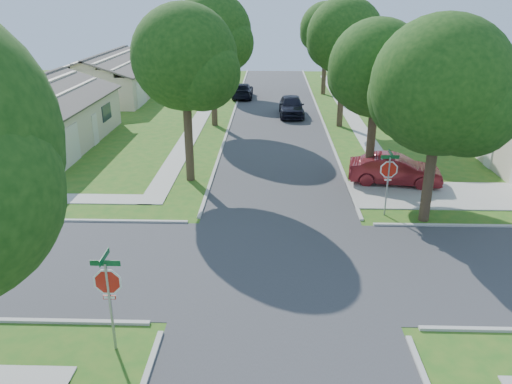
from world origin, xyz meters
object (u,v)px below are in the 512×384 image
at_px(tree_e_far, 327,31).
at_px(tree_w_near, 186,62).
at_px(tree_e_near, 378,73).
at_px(house_nw_far, 109,81).
at_px(house_ne_far, 457,88).
at_px(tree_w_far, 228,36).
at_px(tree_ne_corner, 442,92).
at_px(tree_w_mid, 213,36).
at_px(car_curb_east, 291,106).
at_px(tree_e_mid, 345,40).
at_px(car_curb_west, 243,91).
at_px(stop_sign_ne, 389,172).
at_px(house_nw_near, 29,123).
at_px(stop_sign_sw, 108,286).
at_px(car_driveway, 395,170).

distance_m(tree_e_far, tree_w_near, 26.71).
relative_size(tree_e_near, house_nw_far, 0.61).
height_order(tree_e_near, house_ne_far, tree_e_near).
relative_size(tree_e_near, tree_w_far, 1.03).
distance_m(tree_ne_corner, house_nw_far, 35.90).
distance_m(tree_w_near, tree_ne_corner, 12.02).
relative_size(tree_w_mid, car_curb_east, 1.98).
distance_m(tree_w_near, house_ne_far, 29.10).
height_order(tree_e_mid, tree_ne_corner, tree_e_mid).
bearing_deg(house_nw_far, car_curb_west, -0.46).
relative_size(stop_sign_ne, tree_w_near, 0.33).
relative_size(tree_e_near, tree_e_far, 0.95).
bearing_deg(tree_w_mid, house_nw_near, -152.10).
distance_m(stop_sign_sw, car_curb_west, 36.65).
height_order(stop_sign_sw, house_nw_far, house_nw_far).
distance_m(tree_ne_corner, house_ne_far, 26.91).
relative_size(tree_e_far, car_curb_east, 1.81).
distance_m(stop_sign_sw, tree_e_far, 40.04).
xyz_separation_m(tree_w_mid, car_curb_west, (1.44, 10.89, -5.80)).
bearing_deg(house_nw_near, tree_e_mid, 16.15).
height_order(house_nw_near, house_nw_far, same).
distance_m(house_nw_near, car_driveway, 22.89).
distance_m(tree_e_near, tree_e_mid, 12.02).
xyz_separation_m(house_nw_far, car_driveway, (21.99, -23.30, -0.75)).
distance_m(tree_e_mid, car_curb_west, 14.59).
bearing_deg(tree_e_far, tree_w_far, -180.00).
height_order(tree_e_far, tree_w_near, tree_w_near).
height_order(tree_w_mid, house_nw_near, tree_w_mid).
bearing_deg(house_nw_far, stop_sign_sw, -72.90).
distance_m(stop_sign_ne, car_curb_east, 19.96).
distance_m(house_nw_far, car_curb_east, 18.84).
bearing_deg(house_nw_near, tree_ne_corner, -25.77).
bearing_deg(tree_e_mid, car_curb_west, 126.16).
relative_size(tree_e_far, house_nw_far, 0.64).
relative_size(car_curb_east, car_curb_west, 1.02).
relative_size(tree_w_near, car_driveway, 1.92).
height_order(tree_w_near, house_ne_far, tree_w_near).
relative_size(car_driveway, car_curb_west, 0.98).
distance_m(tree_w_near, house_nw_far, 26.05).
relative_size(stop_sign_ne, tree_e_far, 0.34).
relative_size(tree_e_near, car_curb_west, 1.74).
relative_size(tree_e_far, house_nw_near, 0.64).
height_order(stop_sign_sw, tree_w_mid, tree_w_mid).
bearing_deg(car_curb_east, tree_w_near, -111.74).
distance_m(stop_sign_ne, tree_e_mid, 16.84).
distance_m(tree_w_mid, tree_ne_corner, 20.10).
bearing_deg(tree_w_near, tree_w_mid, 89.98).
relative_size(tree_w_mid, tree_ne_corner, 1.10).
bearing_deg(stop_sign_sw, car_curb_west, 87.65).
bearing_deg(house_nw_near, stop_sign_ne, -26.46).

